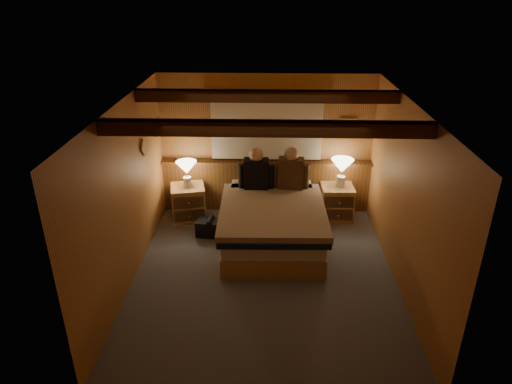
{
  "coord_description": "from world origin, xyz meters",
  "views": [
    {
      "loc": [
        0.05,
        -5.3,
        3.74
      ],
      "look_at": [
        -0.13,
        0.4,
        1.09
      ],
      "focal_mm": 32.0,
      "sensor_mm": 36.0,
      "label": 1
    }
  ],
  "objects_px": {
    "bed": "(272,224)",
    "nightstand_left": "(189,203)",
    "person_right": "(291,171)",
    "duffel_bag": "(210,227)",
    "lamp_right": "(342,167)",
    "lamp_left": "(187,169)",
    "person_left": "(256,172)",
    "nightstand_right": "(337,202)"
  },
  "relations": [
    {
      "from": "nightstand_left",
      "to": "lamp_left",
      "type": "relative_size",
      "value": 1.44
    },
    {
      "from": "person_right",
      "to": "nightstand_right",
      "type": "bearing_deg",
      "value": 22.06
    },
    {
      "from": "nightstand_left",
      "to": "lamp_left",
      "type": "height_order",
      "value": "lamp_left"
    },
    {
      "from": "nightstand_left",
      "to": "lamp_right",
      "type": "bearing_deg",
      "value": -9.25
    },
    {
      "from": "nightstand_left",
      "to": "lamp_left",
      "type": "distance_m",
      "value": 0.62
    },
    {
      "from": "lamp_left",
      "to": "person_left",
      "type": "height_order",
      "value": "person_left"
    },
    {
      "from": "lamp_left",
      "to": "lamp_right",
      "type": "height_order",
      "value": "lamp_right"
    },
    {
      "from": "lamp_left",
      "to": "person_right",
      "type": "bearing_deg",
      "value": -4.67
    },
    {
      "from": "bed",
      "to": "person_right",
      "type": "bearing_deg",
      "value": 64.53
    },
    {
      "from": "nightstand_left",
      "to": "lamp_right",
      "type": "relative_size",
      "value": 1.32
    },
    {
      "from": "lamp_left",
      "to": "duffel_bag",
      "type": "bearing_deg",
      "value": -52.22
    },
    {
      "from": "nightstand_right",
      "to": "person_right",
      "type": "height_order",
      "value": "person_right"
    },
    {
      "from": "bed",
      "to": "person_left",
      "type": "bearing_deg",
      "value": 111.9
    },
    {
      "from": "bed",
      "to": "nightstand_left",
      "type": "bearing_deg",
      "value": 150.16
    },
    {
      "from": "lamp_right",
      "to": "bed",
      "type": "bearing_deg",
      "value": -141.76
    },
    {
      "from": "lamp_left",
      "to": "person_left",
      "type": "distance_m",
      "value": 1.16
    },
    {
      "from": "nightstand_right",
      "to": "lamp_left",
      "type": "distance_m",
      "value": 2.6
    },
    {
      "from": "bed",
      "to": "lamp_left",
      "type": "relative_size",
      "value": 4.53
    },
    {
      "from": "lamp_right",
      "to": "person_right",
      "type": "distance_m",
      "value": 0.89
    },
    {
      "from": "duffel_bag",
      "to": "person_right",
      "type": "bearing_deg",
      "value": 24.02
    },
    {
      "from": "lamp_right",
      "to": "duffel_bag",
      "type": "bearing_deg",
      "value": -162.63
    },
    {
      "from": "duffel_bag",
      "to": "lamp_right",
      "type": "bearing_deg",
      "value": 23.64
    },
    {
      "from": "bed",
      "to": "nightstand_left",
      "type": "xyz_separation_m",
      "value": [
        -1.42,
        0.78,
        -0.05
      ]
    },
    {
      "from": "person_left",
      "to": "nightstand_left",
      "type": "bearing_deg",
      "value": 173.0
    },
    {
      "from": "nightstand_left",
      "to": "person_left",
      "type": "xyz_separation_m",
      "value": [
        1.16,
        -0.16,
        0.65
      ]
    },
    {
      "from": "person_left",
      "to": "duffel_bag",
      "type": "distance_m",
      "value": 1.16
    },
    {
      "from": "bed",
      "to": "nightstand_right",
      "type": "bearing_deg",
      "value": 37.9
    },
    {
      "from": "lamp_left",
      "to": "bed",
      "type": "bearing_deg",
      "value": -29.05
    },
    {
      "from": "lamp_left",
      "to": "duffel_bag",
      "type": "xyz_separation_m",
      "value": [
        0.43,
        -0.55,
        -0.78
      ]
    },
    {
      "from": "bed",
      "to": "duffel_bag",
      "type": "relative_size",
      "value": 4.34
    },
    {
      "from": "bed",
      "to": "lamp_right",
      "type": "bearing_deg",
      "value": 37.17
    },
    {
      "from": "person_left",
      "to": "nightstand_right",
      "type": "bearing_deg",
      "value": 11.96
    },
    {
      "from": "person_right",
      "to": "duffel_bag",
      "type": "height_order",
      "value": "person_right"
    },
    {
      "from": "lamp_left",
      "to": "lamp_right",
      "type": "distance_m",
      "value": 2.57
    },
    {
      "from": "lamp_right",
      "to": "person_left",
      "type": "bearing_deg",
      "value": -168.71
    },
    {
      "from": "nightstand_right",
      "to": "person_left",
      "type": "bearing_deg",
      "value": -170.35
    },
    {
      "from": "person_left",
      "to": "person_right",
      "type": "distance_m",
      "value": 0.56
    },
    {
      "from": "bed",
      "to": "lamp_right",
      "type": "relative_size",
      "value": 4.15
    },
    {
      "from": "bed",
      "to": "duffel_bag",
      "type": "xyz_separation_m",
      "value": [
        -0.99,
        0.24,
        -0.22
      ]
    },
    {
      "from": "lamp_right",
      "to": "lamp_left",
      "type": "bearing_deg",
      "value": -177.36
    },
    {
      "from": "nightstand_right",
      "to": "person_right",
      "type": "bearing_deg",
      "value": -164.63
    },
    {
      "from": "nightstand_left",
      "to": "nightstand_right",
      "type": "bearing_deg",
      "value": -9.47
    }
  ]
}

